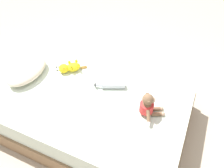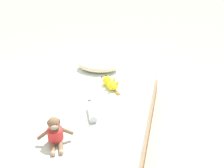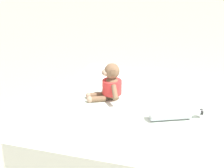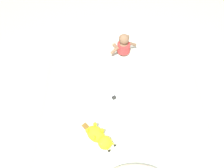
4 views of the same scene
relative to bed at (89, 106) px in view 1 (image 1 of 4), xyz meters
name	(u,v)px [view 1 (image 1 of 4)]	position (x,y,z in m)	size (l,w,h in m)	color
ground_plane	(90,119)	(0.00, 0.00, -0.22)	(16.00, 16.00, 0.00)	#B7A893
bed	(89,106)	(0.00, 0.00, 0.00)	(1.32, 2.01, 0.46)	#846647
pillow	(27,70)	(-0.05, 0.68, 0.30)	(0.49, 0.31, 0.13)	beige
plush_monkey	(148,106)	(-0.02, -0.62, 0.33)	(0.27, 0.25, 0.24)	brown
plush_yellow_creature	(69,67)	(0.19, 0.31, 0.28)	(0.27, 0.28, 0.10)	yellow
glass_bottle	(113,85)	(0.15, -0.21, 0.27)	(0.17, 0.30, 0.07)	silver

